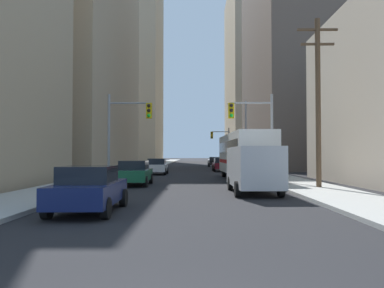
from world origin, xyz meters
name	(u,v)px	position (x,y,z in m)	size (l,w,h in m)	color
sidewalk_left	(146,167)	(-6.65, 50.00, 0.07)	(3.42, 160.00, 0.15)	#9E9E99
sidewalk_right	(239,167)	(6.65, 50.00, 0.07)	(3.42, 160.00, 0.15)	#9E9E99
city_bus	(244,154)	(3.96, 24.28, 1.93)	(2.88, 11.58, 3.40)	silver
cargo_van_silver	(253,167)	(3.15, 14.85, 1.29)	(2.16, 5.26, 2.26)	#B7BABF
sedan_navy	(89,189)	(-3.16, 8.88, 0.77)	(1.95, 4.25, 1.52)	#141E4C
sedan_green	(134,173)	(-3.41, 19.46, 0.77)	(1.95, 4.21, 1.52)	#195938
sedan_white	(157,166)	(-3.29, 32.02, 0.77)	(1.95, 4.21, 1.52)	white
sedan_maroon	(221,165)	(3.33, 38.64, 0.77)	(1.95, 4.23, 1.52)	maroon
sedan_black	(214,162)	(3.37, 54.56, 0.77)	(1.95, 4.26, 1.52)	black
traffic_signal_near_left	(127,124)	(-4.29, 21.81, 4.00)	(3.02, 0.44, 6.00)	gray
traffic_signal_near_right	(253,123)	(4.28, 21.81, 4.01)	(3.04, 0.44, 6.00)	gray
traffic_signal_far_right	(221,141)	(4.34, 53.37, 4.00)	(2.90, 0.44, 6.00)	gray
utility_pole_right	(318,99)	(7.00, 16.78, 4.93)	(2.20, 0.28, 9.31)	brown
street_lamp_right	(243,130)	(5.34, 35.31, 4.50)	(2.01, 0.32, 7.50)	gray
building_left_mid_office	(53,60)	(-18.55, 45.46, 14.53)	(18.53, 28.75, 29.07)	tan
building_left_far_tower	(130,36)	(-16.75, 92.92, 33.12)	(15.89, 22.00, 66.23)	tan
building_right_mid_block	(313,62)	(17.07, 49.06, 14.98)	(16.89, 25.01, 29.96)	#66564C
building_right_far_highrise	(258,75)	(16.90, 93.64, 22.94)	(15.07, 29.64, 45.88)	tan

